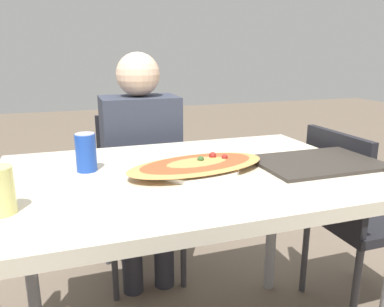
{
  "coord_description": "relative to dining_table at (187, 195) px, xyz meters",
  "views": [
    {
      "loc": [
        -0.36,
        -1.1,
        1.15
      ],
      "look_at": [
        0.01,
        -0.0,
        0.84
      ],
      "focal_mm": 35.0,
      "sensor_mm": 36.0,
      "label": 1
    }
  ],
  "objects": [
    {
      "name": "person_seated",
      "position": [
        -0.03,
        0.62,
        -0.01
      ],
      "size": [
        0.36,
        0.27,
        1.16
      ],
      "rotation": [
        0.0,
        0.0,
        3.14
      ],
      "color": "#2D2D38",
      "rests_on": "ground_plane"
    },
    {
      "name": "dining_table",
      "position": [
        0.0,
        0.0,
        0.0
      ],
      "size": [
        1.2,
        0.81,
        0.78
      ],
      "color": "beige",
      "rests_on": "ground_plane"
    },
    {
      "name": "chair_side_right",
      "position": [
        0.79,
        0.1,
        -0.21
      ],
      "size": [
        0.4,
        0.4,
        0.84
      ],
      "rotation": [
        0.0,
        0.0,
        -1.57
      ],
      "color": "black",
      "rests_on": "ground_plane"
    },
    {
      "name": "soda_can",
      "position": [
        -0.31,
        0.11,
        0.14
      ],
      "size": [
        0.07,
        0.07,
        0.12
      ],
      "color": "#1E47B2",
      "rests_on": "dining_table"
    },
    {
      "name": "serving_tray",
      "position": [
        0.45,
        -0.06,
        0.09
      ],
      "size": [
        0.42,
        0.29,
        0.01
      ],
      "color": "#332D28",
      "rests_on": "dining_table"
    },
    {
      "name": "pizza_main",
      "position": [
        0.03,
        -0.01,
        0.1
      ],
      "size": [
        0.51,
        0.3,
        0.05
      ],
      "color": "white",
      "rests_on": "dining_table"
    },
    {
      "name": "chair_far_seated",
      "position": [
        -0.03,
        0.73,
        -0.21
      ],
      "size": [
        0.4,
        0.4,
        0.84
      ],
      "rotation": [
        0.0,
        0.0,
        3.14
      ],
      "color": "black",
      "rests_on": "ground_plane"
    }
  ]
}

